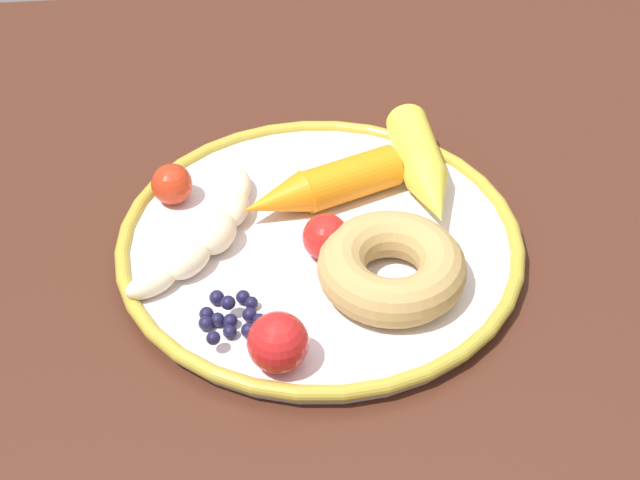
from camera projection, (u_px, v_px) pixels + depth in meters
dining_table at (270, 295)px, 0.84m from camera, size 1.23×0.85×0.70m
plate at (320, 243)px, 0.77m from camera, size 0.33×0.33×0.02m
banana at (209, 234)px, 0.75m from camera, size 0.11×0.15×0.03m
carrot_orange at (321, 188)px, 0.79m from camera, size 0.14×0.08×0.04m
carrot_yellow at (423, 168)px, 0.81m from camera, size 0.04×0.14×0.04m
donut at (392, 267)px, 0.72m from camera, size 0.12×0.12×0.04m
blueberry_pile at (230, 316)px, 0.69m from camera, size 0.05×0.06×0.02m
tomato_near at (172, 184)px, 0.79m from camera, size 0.03×0.03×0.03m
tomato_mid at (281, 342)px, 0.65m from camera, size 0.04×0.04×0.04m
tomato_far at (326, 237)px, 0.74m from camera, size 0.04×0.04×0.04m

